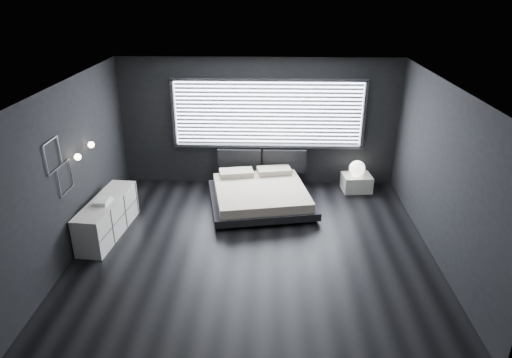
{
  "coord_description": "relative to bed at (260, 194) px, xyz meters",
  "views": [
    {
      "loc": [
        0.25,
        -6.79,
        4.24
      ],
      "look_at": [
        0.0,
        0.85,
        0.9
      ],
      "focal_mm": 32.0,
      "sensor_mm": 36.0,
      "label": 1
    }
  ],
  "objects": [
    {
      "name": "book_stack",
      "position": [
        -2.72,
        -1.37,
        0.48
      ],
      "size": [
        0.29,
        0.36,
        0.07
      ],
      "color": "white",
      "rests_on": "dresser"
    },
    {
      "name": "orb_lamp",
      "position": [
        2.07,
        0.77,
        0.28
      ],
      "size": [
        0.34,
        0.34,
        0.34
      ],
      "primitive_type": "sphere",
      "color": "white",
      "rests_on": "nightstand"
    },
    {
      "name": "window",
      "position": [
        0.14,
        1.11,
        1.37
      ],
      "size": [
        4.14,
        0.09,
        1.52
      ],
      "color": "white",
      "rests_on": "ground"
    },
    {
      "name": "nightstand",
      "position": [
        2.09,
        0.79,
        -0.06
      ],
      "size": [
        0.65,
        0.56,
        0.36
      ],
      "primitive_type": "cube",
      "rotation": [
        0.0,
        0.0,
        0.09
      ],
      "color": "silver",
      "rests_on": "ground"
    },
    {
      "name": "sconce_near",
      "position": [
        -2.95,
        -1.54,
        1.36
      ],
      "size": [
        0.18,
        0.11,
        0.11
      ],
      "color": "silver",
      "rests_on": "ground"
    },
    {
      "name": "headboard",
      "position": [
        0.01,
        1.05,
        0.33
      ],
      "size": [
        1.96,
        0.16,
        0.52
      ],
      "color": "black",
      "rests_on": "ground"
    },
    {
      "name": "wall_art_lower",
      "position": [
        -3.04,
        -1.89,
        1.14
      ],
      "size": [
        0.01,
        0.48,
        0.48
      ],
      "color": "#47474C",
      "rests_on": "ground"
    },
    {
      "name": "wall_art_upper",
      "position": [
        -3.04,
        -2.14,
        1.61
      ],
      "size": [
        0.01,
        0.48,
        0.48
      ],
      "color": "#47474C",
      "rests_on": "ground"
    },
    {
      "name": "sconce_far",
      "position": [
        -2.95,
        -0.94,
        1.36
      ],
      "size": [
        0.18,
        0.11,
        0.11
      ],
      "color": "silver",
      "rests_on": "ground"
    },
    {
      "name": "room",
      "position": [
        -0.06,
        -1.59,
        1.16
      ],
      "size": [
        6.04,
        6.0,
        2.8
      ],
      "color": "black",
      "rests_on": "ground"
    },
    {
      "name": "dresser",
      "position": [
        -2.71,
        -1.25,
        0.1
      ],
      "size": [
        0.64,
        1.75,
        0.68
      ],
      "color": "silver",
      "rests_on": "ground"
    },
    {
      "name": "bed",
      "position": [
        0.0,
        0.0,
        0.0
      ],
      "size": [
        2.32,
        2.25,
        0.52
      ],
      "color": "black",
      "rests_on": "ground"
    }
  ]
}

